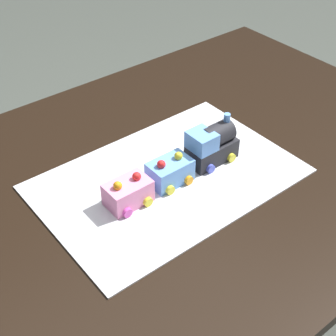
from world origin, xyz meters
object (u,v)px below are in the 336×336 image
at_px(dining_table, 188,195).
at_px(cake_car_hopper_bubblegum, 128,193).
at_px(cake_car_flatbed_sky_blue, 170,171).
at_px(cake_locomotive, 212,145).

bearing_deg(dining_table, cake_car_hopper_bubblegum, 7.85).
relative_size(cake_car_flatbed_sky_blue, cake_car_hopper_bubblegum, 1.00).
relative_size(cake_locomotive, cake_car_flatbed_sky_blue, 1.40).
xyz_separation_m(dining_table, cake_car_hopper_bubblegum, (0.20, 0.03, 0.14)).
bearing_deg(cake_locomotive, dining_table, -30.34).
distance_m(dining_table, cake_car_flatbed_sky_blue, 0.16).
distance_m(cake_locomotive, cake_car_hopper_bubblegum, 0.25).
relative_size(dining_table, cake_locomotive, 10.00).
height_order(cake_locomotive, cake_car_flatbed_sky_blue, cake_locomotive).
bearing_deg(cake_locomotive, cake_car_flatbed_sky_blue, 0.00).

